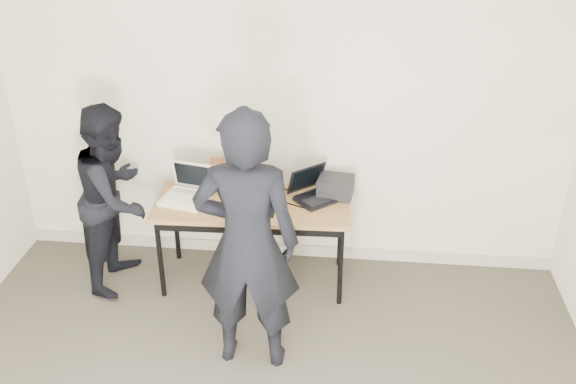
# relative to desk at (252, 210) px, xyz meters

# --- Properties ---
(room) EXTENTS (4.60, 4.60, 2.80)m
(room) POSITION_rel_desk_xyz_m (0.20, -1.83, 0.69)
(room) COLOR #423C32
(room) RESTS_ON ground
(desk) EXTENTS (1.52, 0.70, 0.72)m
(desk) POSITION_rel_desk_xyz_m (0.00, 0.00, 0.00)
(desk) COLOR olive
(desk) RESTS_ON ground
(laptop_beige) EXTENTS (0.40, 0.39, 0.27)m
(laptop_beige) POSITION_rel_desk_xyz_m (-0.51, 0.01, 0.11)
(laptop_beige) COLOR beige
(laptop_beige) RESTS_ON desk
(laptop_center) EXTENTS (0.33, 0.31, 0.25)m
(laptop_center) POSITION_rel_desk_xyz_m (0.03, -0.03, 0.12)
(laptop_center) COLOR black
(laptop_center) RESTS_ON desk
(laptop_right) EXTENTS (0.45, 0.45, 0.24)m
(laptop_right) POSITION_rel_desk_xyz_m (0.46, 0.14, 0.11)
(laptop_right) COLOR black
(laptop_right) RESTS_ON desk
(leather_satchel) EXTENTS (0.38, 0.23, 0.25)m
(leather_satchel) POSITION_rel_desk_xyz_m (-0.18, 0.23, 0.19)
(leather_satchel) COLOR brown
(leather_satchel) RESTS_ON desk
(tissue) EXTENTS (0.15, 0.12, 0.08)m
(tissue) POSITION_rel_desk_xyz_m (-0.15, 0.23, 0.34)
(tissue) COLOR white
(tissue) RESTS_ON leather_satchel
(equipment_box) EXTENTS (0.30, 0.26, 0.15)m
(equipment_box) POSITION_rel_desk_xyz_m (0.63, 0.19, 0.14)
(equipment_box) COLOR black
(equipment_box) RESTS_ON desk
(power_brick) EXTENTS (0.07, 0.04, 0.03)m
(power_brick) POSITION_rel_desk_xyz_m (-0.22, -0.17, 0.07)
(power_brick) COLOR black
(power_brick) RESTS_ON desk
(cables) EXTENTS (1.15, 0.45, 0.01)m
(cables) POSITION_rel_desk_xyz_m (0.05, 0.00, 0.06)
(cables) COLOR black
(cables) RESTS_ON desk
(person_typist) EXTENTS (0.68, 0.45, 1.84)m
(person_typist) POSITION_rel_desk_xyz_m (0.11, -0.88, 0.26)
(person_typist) COLOR black
(person_typist) RESTS_ON ground
(person_observer) EXTENTS (0.62, 0.77, 1.50)m
(person_observer) POSITION_rel_desk_xyz_m (-1.06, -0.06, 0.09)
(person_observer) COLOR black
(person_observer) RESTS_ON ground
(baseboard) EXTENTS (4.50, 0.03, 0.10)m
(baseboard) POSITION_rel_desk_xyz_m (0.20, 0.41, -0.61)
(baseboard) COLOR #AEA790
(baseboard) RESTS_ON ground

